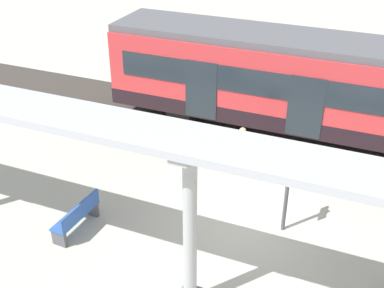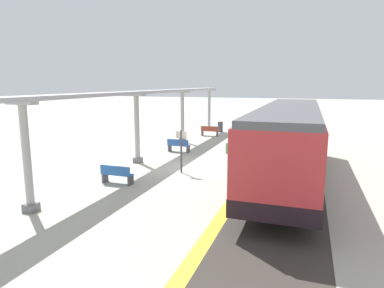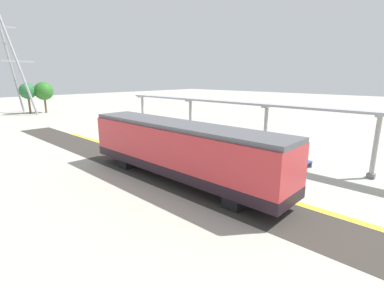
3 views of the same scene
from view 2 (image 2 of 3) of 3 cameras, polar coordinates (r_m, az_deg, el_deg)
The scene contains 15 objects.
ground_plane at distance 18.33m, azimuth -0.65°, elevation -4.01°, with size 176.00×176.00×0.00m, color #ACAC9D.
tactile_edge_strip at distance 17.51m, azimuth 9.84°, elevation -4.83°, with size 0.45×38.72×0.01m, color yellow.
trackbed at distance 17.34m, azimuth 15.82°, elevation -5.23°, with size 3.20×50.72×0.01m, color #38332D.
train_near_carriage at distance 16.29m, azimuth 15.97°, elevation 0.38°, with size 2.65×13.85×3.48m.
canopy_pillar_nearest at distance 32.98m, azimuth 2.91°, elevation 5.81°, with size 1.10×0.44×3.91m.
canopy_pillar_second at distance 26.02m, azimuth -1.63°, elevation 4.64°, with size 1.10×0.44×3.91m.
canopy_pillar_third at distance 19.41m, azimuth -9.24°, elevation 2.61°, with size 1.10×0.44×3.91m.
canopy_pillar_fourth at distance 13.04m, azimuth -26.05°, elevation -2.00°, with size 1.10×0.44×3.91m.
canopy_beam at distance 18.88m, azimuth -10.04°, elevation 8.49°, with size 1.20×30.96×0.16m, color #A8AAB2.
bench_near_end at distance 29.24m, azimuth 2.98°, elevation 2.21°, with size 1.51×0.46×0.86m.
bench_mid_platform at distance 22.40m, azimuth -2.31°, elevation -0.24°, with size 1.52×0.52×0.86m.
bench_far_end at distance 15.71m, azimuth -12.57°, elevation -5.01°, with size 1.51×0.46×0.86m.
trash_bin at distance 31.82m, azimuth 4.78°, elevation 2.89°, with size 0.48×0.48×0.94m, color #4E4754.
platform_info_sign at distance 17.07m, azimuth -1.82°, elevation -0.51°, with size 0.56×0.10×2.20m.
passenger_waiting_near_edge at distance 18.26m, azimuth 6.44°, elevation -0.99°, with size 0.46×0.47×1.56m.
Camera 2 is at (-5.99, 16.72, 4.50)m, focal length 31.71 mm.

